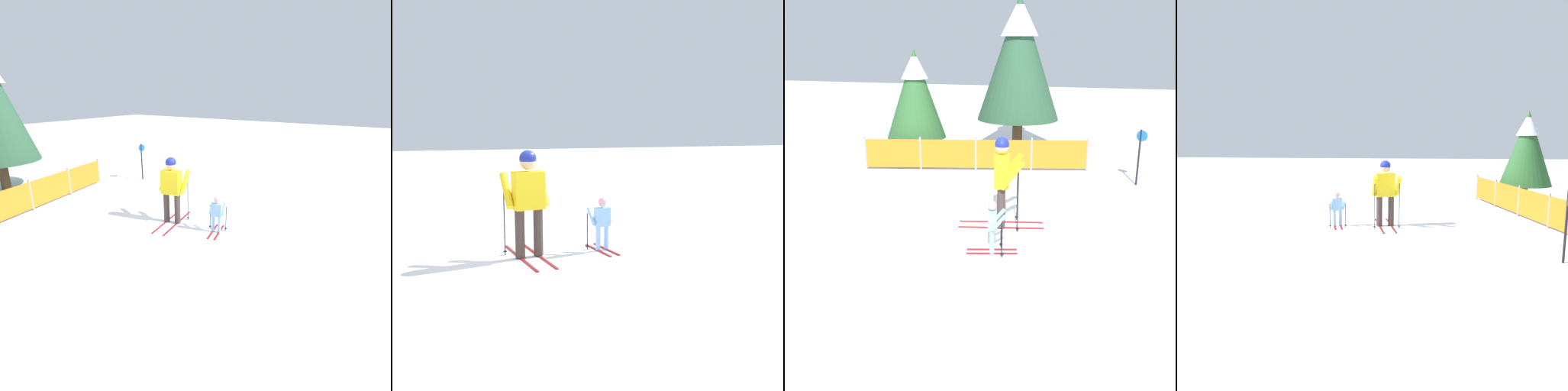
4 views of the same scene
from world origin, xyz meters
TOP-DOWN VIEW (x-y plane):
  - ground_plane at (0.00, 0.00)m, footprint 60.00×60.00m
  - skier_adult at (0.30, 0.08)m, footprint 1.79×0.86m
  - skier_child at (0.41, -1.25)m, footprint 0.94×0.50m

SIDE VIEW (x-z plane):
  - ground_plane at x=0.00m, z-range 0.00..0.00m
  - skier_child at x=0.41m, z-range 0.07..1.05m
  - skier_adult at x=0.30m, z-range 0.18..2.02m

